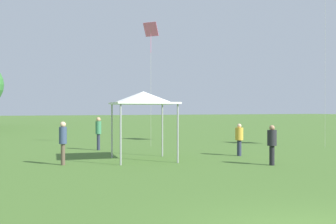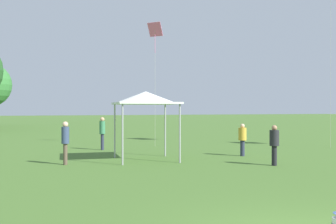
% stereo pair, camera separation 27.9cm
% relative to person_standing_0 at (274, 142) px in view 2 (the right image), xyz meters
% --- Properties ---
extents(person_standing_0, '(0.48, 0.48, 1.59)m').
position_rel_person_standing_0_xyz_m(person_standing_0, '(0.00, 0.00, 0.00)').
color(person_standing_0, black).
rests_on(person_standing_0, ground).
extents(person_standing_1, '(0.33, 0.33, 1.73)m').
position_rel_person_standing_0_xyz_m(person_standing_1, '(-7.51, 3.49, 0.11)').
color(person_standing_1, brown).
rests_on(person_standing_1, ground).
extents(person_standing_3, '(0.35, 0.35, 1.79)m').
position_rel_person_standing_0_xyz_m(person_standing_3, '(-4.77, 8.55, 0.15)').
color(person_standing_3, '#282D42').
rests_on(person_standing_3, ground).
extents(person_standing_4, '(0.45, 0.45, 1.53)m').
position_rel_person_standing_0_xyz_m(person_standing_4, '(0.66, 3.18, -0.04)').
color(person_standing_4, '#282D42').
rests_on(person_standing_4, ground).
extents(canopy_tent, '(2.99, 2.99, 2.99)m').
position_rel_person_standing_0_xyz_m(canopy_tent, '(-4.08, 3.54, 1.75)').
color(canopy_tent, white).
rests_on(canopy_tent, ground).
extents(kite_3, '(0.89, 0.93, 7.43)m').
position_rel_person_standing_0_xyz_m(kite_3, '(-1.28, 9.57, 5.90)').
color(kite_3, pink).
rests_on(kite_3, ground).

